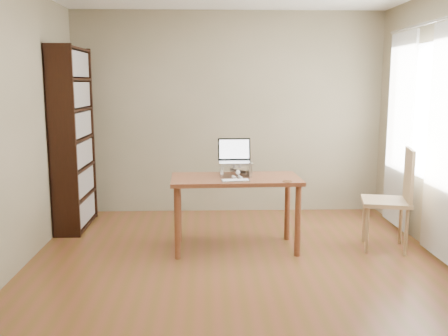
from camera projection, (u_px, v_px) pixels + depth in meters
room at (243, 129)px, 4.29m from camera, size 4.04×4.54×2.64m
bookshelf at (73, 139)px, 5.78m from camera, size 0.30×0.90×2.10m
curtains at (420, 134)px, 5.15m from camera, size 0.03×1.90×2.25m
desk at (236, 188)px, 5.05m from camera, size 1.32×0.69×0.75m
laptop_stand at (235, 168)px, 5.10m from camera, size 0.32×0.25×0.13m
laptop at (235, 156)px, 5.14m from camera, size 0.35×0.29×0.24m
keyboard at (235, 181)px, 4.82m from camera, size 0.29×0.15×0.02m
coaster at (287, 181)px, 4.81m from camera, size 0.09×0.09×0.01m
cat at (234, 169)px, 5.13m from camera, size 0.24×0.48×0.15m
chair at (394, 195)px, 5.07m from camera, size 0.55×0.55×1.05m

